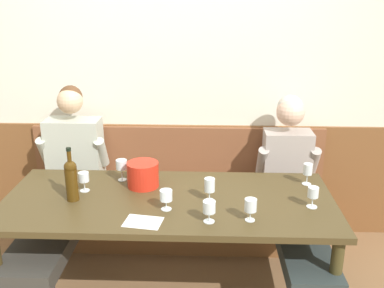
{
  "coord_description": "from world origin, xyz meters",
  "views": [
    {
      "loc": [
        0.24,
        -2.4,
        1.98
      ],
      "look_at": [
        0.14,
        0.44,
        0.99
      ],
      "focal_mm": 41.22,
      "sensor_mm": 36.0,
      "label": 1
    }
  ],
  "objects_px": {
    "wine_glass_right_end": "(308,170)",
    "wine_glass_by_bottle": "(122,166)",
    "person_left_seat": "(62,191)",
    "person_right_seat": "(294,195)",
    "wine_glass_mid_left": "(166,196)",
    "wine_glass_left_end": "(313,194)",
    "wine_glass_center_rear": "(251,206)",
    "wall_bench": "(177,210)",
    "dining_table": "(169,210)",
    "wine_glass_near_bucket": "(210,186)",
    "wine_glass_mid_right": "(209,207)",
    "ice_bucket": "(143,174)",
    "wine_bottle_amber_mid": "(71,179)",
    "wine_glass_center_front": "(84,178)"
  },
  "relations": [
    {
      "from": "ice_bucket",
      "to": "wine_glass_right_end",
      "type": "relative_size",
      "value": 1.43
    },
    {
      "from": "wall_bench",
      "to": "person_right_seat",
      "type": "xyz_separation_m",
      "value": [
        0.86,
        -0.38,
        0.34
      ]
    },
    {
      "from": "wine_glass_near_bucket",
      "to": "dining_table",
      "type": "bearing_deg",
      "value": 176.16
    },
    {
      "from": "wine_glass_mid_left",
      "to": "wine_glass_left_end",
      "type": "height_order",
      "value": "wine_glass_left_end"
    },
    {
      "from": "wine_glass_right_end",
      "to": "wine_glass_by_bottle",
      "type": "bearing_deg",
      "value": 179.0
    },
    {
      "from": "wine_glass_right_end",
      "to": "ice_bucket",
      "type": "bearing_deg",
      "value": -176.27
    },
    {
      "from": "wine_glass_right_end",
      "to": "wine_glass_center_front",
      "type": "bearing_deg",
      "value": -173.75
    },
    {
      "from": "wine_bottle_amber_mid",
      "to": "wine_glass_center_rear",
      "type": "height_order",
      "value": "wine_bottle_amber_mid"
    },
    {
      "from": "person_left_seat",
      "to": "wine_glass_mid_left",
      "type": "xyz_separation_m",
      "value": [
        0.8,
        -0.49,
        0.21
      ]
    },
    {
      "from": "wine_glass_by_bottle",
      "to": "wine_glass_near_bucket",
      "type": "relative_size",
      "value": 1.0
    },
    {
      "from": "wine_glass_mid_right",
      "to": "wine_glass_left_end",
      "type": "bearing_deg",
      "value": 18.15
    },
    {
      "from": "dining_table",
      "to": "wine_glass_center_front",
      "type": "relative_size",
      "value": 16.08
    },
    {
      "from": "person_left_seat",
      "to": "person_right_seat",
      "type": "relative_size",
      "value": 1.0
    },
    {
      "from": "wall_bench",
      "to": "wine_glass_center_front",
      "type": "relative_size",
      "value": 18.4
    },
    {
      "from": "dining_table",
      "to": "ice_bucket",
      "type": "relative_size",
      "value": 9.88
    },
    {
      "from": "dining_table",
      "to": "person_left_seat",
      "type": "bearing_deg",
      "value": 156.83
    },
    {
      "from": "wine_glass_center_rear",
      "to": "wine_glass_right_end",
      "type": "relative_size",
      "value": 0.9
    },
    {
      "from": "wine_glass_left_end",
      "to": "wine_bottle_amber_mid",
      "type": "bearing_deg",
      "value": 178.41
    },
    {
      "from": "ice_bucket",
      "to": "wine_glass_center_front",
      "type": "relative_size",
      "value": 1.63
    },
    {
      "from": "ice_bucket",
      "to": "wine_glass_mid_right",
      "type": "distance_m",
      "value": 0.64
    },
    {
      "from": "dining_table",
      "to": "wine_glass_by_bottle",
      "type": "bearing_deg",
      "value": 141.56
    },
    {
      "from": "ice_bucket",
      "to": "wine_glass_center_front",
      "type": "xyz_separation_m",
      "value": [
        -0.37,
        -0.09,
        0.01
      ]
    },
    {
      "from": "wine_glass_by_bottle",
      "to": "wine_glass_left_end",
      "type": "distance_m",
      "value": 1.27
    },
    {
      "from": "wine_glass_right_end",
      "to": "wine_glass_mid_right",
      "type": "bearing_deg",
      "value": -140.68
    },
    {
      "from": "wine_glass_near_bucket",
      "to": "wine_glass_center_front",
      "type": "height_order",
      "value": "wine_glass_near_bucket"
    },
    {
      "from": "wine_glass_by_bottle",
      "to": "wine_bottle_amber_mid",
      "type": "bearing_deg",
      "value": -128.12
    },
    {
      "from": "wine_glass_by_bottle",
      "to": "wine_glass_left_end",
      "type": "height_order",
      "value": "wine_glass_by_bottle"
    },
    {
      "from": "person_left_seat",
      "to": "ice_bucket",
      "type": "xyz_separation_m",
      "value": [
        0.61,
        -0.16,
        0.21
      ]
    },
    {
      "from": "wall_bench",
      "to": "wine_glass_mid_left",
      "type": "xyz_separation_m",
      "value": [
        0.0,
        -0.87,
        0.55
      ]
    },
    {
      "from": "dining_table",
      "to": "person_left_seat",
      "type": "distance_m",
      "value": 0.87
    },
    {
      "from": "person_left_seat",
      "to": "person_right_seat",
      "type": "bearing_deg",
      "value": -0.07
    },
    {
      "from": "wine_bottle_amber_mid",
      "to": "wine_glass_left_end",
      "type": "bearing_deg",
      "value": -1.59
    },
    {
      "from": "dining_table",
      "to": "wine_bottle_amber_mid",
      "type": "height_order",
      "value": "wine_bottle_amber_mid"
    },
    {
      "from": "wine_glass_mid_left",
      "to": "wine_glass_left_end",
      "type": "relative_size",
      "value": 0.96
    },
    {
      "from": "wall_bench",
      "to": "wine_glass_left_end",
      "type": "xyz_separation_m",
      "value": [
        0.88,
        -0.81,
        0.55
      ]
    },
    {
      "from": "person_right_seat",
      "to": "wine_glass_right_end",
      "type": "xyz_separation_m",
      "value": [
        0.06,
        -0.09,
        0.23
      ]
    },
    {
      "from": "wall_bench",
      "to": "wine_glass_near_bucket",
      "type": "relative_size",
      "value": 16.13
    },
    {
      "from": "wine_glass_mid_left",
      "to": "wine_glass_near_bucket",
      "type": "distance_m",
      "value": 0.29
    },
    {
      "from": "person_left_seat",
      "to": "wine_glass_right_end",
      "type": "xyz_separation_m",
      "value": [
        1.71,
        -0.09,
        0.23
      ]
    },
    {
      "from": "wine_bottle_amber_mid",
      "to": "wine_glass_center_rear",
      "type": "bearing_deg",
      "value": -11.48
    },
    {
      "from": "person_left_seat",
      "to": "person_right_seat",
      "type": "distance_m",
      "value": 1.65
    },
    {
      "from": "person_right_seat",
      "to": "wine_glass_by_bottle",
      "type": "xyz_separation_m",
      "value": [
        -1.2,
        -0.07,
        0.23
      ]
    },
    {
      "from": "wine_glass_mid_left",
      "to": "wine_glass_near_bucket",
      "type": "bearing_deg",
      "value": 26.87
    },
    {
      "from": "wall_bench",
      "to": "dining_table",
      "type": "height_order",
      "value": "wall_bench"
    },
    {
      "from": "wine_bottle_amber_mid",
      "to": "wine_glass_right_end",
      "type": "bearing_deg",
      "value": 11.06
    },
    {
      "from": "wine_glass_center_rear",
      "to": "wine_bottle_amber_mid",
      "type": "bearing_deg",
      "value": 168.52
    },
    {
      "from": "person_right_seat",
      "to": "wine_bottle_amber_mid",
      "type": "xyz_separation_m",
      "value": [
        -1.45,
        -0.38,
        0.27
      ]
    },
    {
      "from": "ice_bucket",
      "to": "wine_bottle_amber_mid",
      "type": "relative_size",
      "value": 0.61
    },
    {
      "from": "person_left_seat",
      "to": "wine_glass_center_rear",
      "type": "relative_size",
      "value": 10.02
    },
    {
      "from": "wine_glass_near_bucket",
      "to": "wine_glass_center_front",
      "type": "distance_m",
      "value": 0.82
    }
  ]
}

